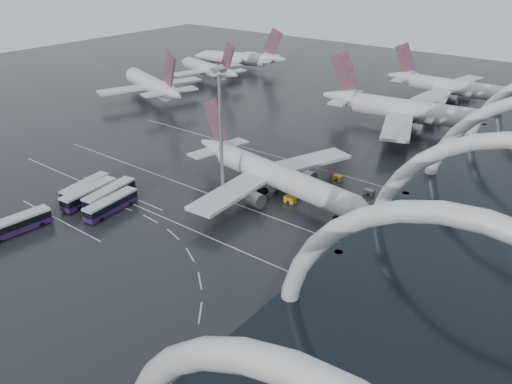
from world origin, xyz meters
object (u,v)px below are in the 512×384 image
Objects in this scene: airliner_gate_b at (414,112)px; bus_row_near_d at (111,204)px; airliner_main at (274,175)px; jet_remote_far at (241,59)px; bus_row_near_b at (89,194)px; bus_row_near_c at (110,194)px; floodlight_mast at (221,122)px; gse_cart_belly_e at (338,178)px; gse_cart_belly_d at (390,214)px; airliner_gate_c at (453,88)px; jet_remote_west at (152,85)px; gse_cart_belly_c at (290,199)px; gse_cart_belly_b at (369,192)px; bus_row_near_a at (86,188)px; jet_remote_mid at (208,69)px; bus_row_far_a at (16,225)px.

bus_row_near_d is (-29.45, -91.86, -3.67)m from airliner_gate_b.
jet_remote_far reaches higher than airliner_main.
bus_row_near_c is at bearing -60.25° from bus_row_near_b.
floodlight_mast reaches higher than gse_cart_belly_e.
gse_cart_belly_d is at bearing -79.88° from airliner_gate_b.
floodlight_mast reaches higher than bus_row_near_d.
bus_row_near_c reaches higher than gse_cart_belly_d.
jet_remote_west is at bearing -142.41° from airliner_gate_c.
jet_remote_west reaches higher than gse_cart_belly_d.
airliner_main is at bearing 166.02° from gse_cart_belly_c.
gse_cart_belly_b is (23.44, 23.87, -18.12)m from floodlight_mast.
bus_row_near_a is 11.54m from bus_row_near_d.
bus_row_near_b reaches higher than gse_cart_belly_c.
floodlight_mast reaches higher than jet_remote_far.
bus_row_near_d is 53.21m from gse_cart_belly_e.
jet_remote_mid is 1.40× the size of floodlight_mast.
airliner_main is 17.77m from gse_cart_belly_e.
gse_cart_belly_b is at bearing -57.67° from bus_row_near_c.
floodlight_mast reaches higher than bus_row_near_a.
floodlight_mast is at bearing -117.86° from gse_cart_belly_e.
bus_row_near_b is 1.01× the size of bus_row_far_a.
gse_cart_belly_d is at bearing -78.72° from airliner_gate_c.
jet_remote_far is 151.47m from bus_row_far_a.
bus_row_near_d is at bearing -119.58° from airliner_main.
bus_row_near_a is at bearing 60.52° from bus_row_near_b.
jet_remote_mid is 16.52× the size of gse_cart_belly_c.
airliner_gate_c reaches higher than gse_cart_belly_d.
gse_cart_belly_d is at bearing 28.24° from floodlight_mast.
airliner_gate_c reaches higher than gse_cart_belly_c.
jet_remote_mid is (-92.53, 7.18, -0.73)m from airliner_gate_b.
airliner_gate_c is 134.55m from bus_row_near_d.
jet_remote_far is (-94.76, 31.24, -0.46)m from airliner_gate_b.
airliner_gate_b is 30.87× the size of gse_cart_belly_d.
airliner_main is at bearing 175.10° from jet_remote_west.
bus_row_near_b is 1.06× the size of bus_row_near_d.
jet_remote_far is 135.82m from bus_row_near_b.
floodlight_mast is at bearing -48.91° from bus_row_near_d.
gse_cart_belly_e is (95.51, -79.30, -4.36)m from jet_remote_far.
jet_remote_far is 3.32× the size of bus_row_near_a.
jet_remote_far is (-93.79, -8.37, 0.26)m from airliner_gate_c.
floodlight_mast is 11.81× the size of gse_cart_belly_c.
bus_row_near_d is at bearing -124.59° from gse_cart_belly_e.
bus_row_near_d is at bearing 151.42° from jet_remote_west.
jet_remote_west is at bearing 148.18° from floodlight_mast.
floodlight_mast reaches higher than jet_remote_west.
airliner_gate_b is 28.28× the size of gse_cart_belly_e.
airliner_gate_c is (-0.97, 39.61, -0.72)m from airliner_gate_b.
jet_remote_mid is 113.38m from bus_row_near_b.
airliner_gate_c is 1.22× the size of jet_remote_far.
gse_cart_belly_b is at bearing -34.12° from bus_row_far_a.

